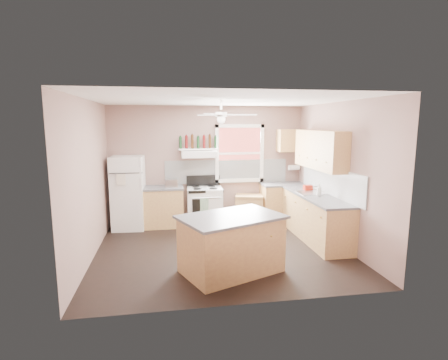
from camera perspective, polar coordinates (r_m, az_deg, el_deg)
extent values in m
plane|color=black|center=(6.57, -0.43, -11.28)|extent=(4.50, 4.50, 0.00)
plane|color=white|center=(6.16, -0.47, 12.95)|extent=(4.50, 4.50, 0.00)
cube|color=#88685E|center=(8.21, -2.69, 2.58)|extent=(4.50, 0.05, 2.70)
cube|color=#88685E|center=(6.95, 18.41, 0.90)|extent=(0.05, 4.00, 2.70)
cube|color=#88685E|center=(6.28, -21.40, -0.11)|extent=(0.05, 4.00, 2.70)
cube|color=white|center=(8.26, 0.45, 1.41)|extent=(2.90, 0.03, 0.55)
cube|color=white|center=(7.22, 16.95, -0.13)|extent=(0.03, 2.60, 0.55)
cube|color=maroon|center=(8.27, 2.52, 4.37)|extent=(1.00, 0.02, 1.20)
cube|color=white|center=(8.24, 2.56, 4.35)|extent=(1.16, 0.07, 1.36)
cube|color=white|center=(7.92, -15.33, -2.02)|extent=(0.72, 0.70, 1.60)
cube|color=#A87546|center=(8.00, -9.94, -4.43)|extent=(0.90, 0.60, 0.86)
cube|color=#4E4E51|center=(7.90, -10.03, -1.26)|extent=(0.92, 0.62, 0.04)
cube|color=silver|center=(7.79, -8.55, -0.56)|extent=(0.29, 0.18, 0.18)
cube|color=white|center=(7.99, -3.15, -4.31)|extent=(0.82, 0.69, 0.86)
cube|color=white|center=(7.89, -4.13, 4.26)|extent=(0.78, 0.50, 0.14)
cube|color=white|center=(8.00, -4.22, 5.05)|extent=(0.90, 0.26, 0.03)
cube|color=#A87546|center=(8.29, 4.16, -4.62)|extent=(0.73, 0.58, 0.64)
cube|color=#A87546|center=(8.45, 9.53, -3.69)|extent=(1.00, 0.60, 0.86)
cube|color=#A87546|center=(7.26, 14.64, -6.01)|extent=(0.60, 2.20, 0.86)
cube|color=#4E4E51|center=(8.36, 9.61, -0.68)|extent=(1.02, 0.62, 0.04)
cube|color=#4E4E51|center=(7.15, 14.72, -2.53)|extent=(0.62, 2.22, 0.04)
cube|color=silver|center=(7.33, 14.08, -2.11)|extent=(0.55, 0.45, 0.03)
cylinder|color=silver|center=(7.38, 15.25, -1.49)|extent=(0.03, 0.03, 0.14)
cube|color=#A87546|center=(7.27, 15.37, 4.80)|extent=(0.33, 1.80, 0.76)
cube|color=#A87546|center=(8.43, 10.80, 6.36)|extent=(0.60, 0.33, 0.52)
cylinder|color=white|center=(8.56, 11.35, 2.01)|extent=(0.26, 0.12, 0.12)
cube|color=#A87546|center=(5.52, 1.19, -10.57)|extent=(1.68, 1.39, 0.86)
cube|color=#4E4E51|center=(5.39, 1.21, -6.06)|extent=(1.79, 1.50, 0.04)
cylinder|color=white|center=(6.15, -0.46, 10.62)|extent=(0.20, 0.20, 0.08)
imported|color=silver|center=(7.04, 15.27, -1.57)|extent=(0.11, 0.11, 0.24)
cube|color=#AC200E|center=(7.65, 13.55, -1.20)|extent=(0.18, 0.12, 0.10)
cylinder|color=#143819|center=(7.96, -7.11, 6.07)|extent=(0.06, 0.06, 0.27)
cylinder|color=#590F0F|center=(7.97, -6.15, 6.16)|extent=(0.06, 0.06, 0.29)
cylinder|color=#3F230F|center=(7.98, -5.19, 6.25)|extent=(0.06, 0.06, 0.31)
cylinder|color=#143819|center=(7.99, -4.23, 6.12)|extent=(0.06, 0.06, 0.27)
cylinder|color=#590F0F|center=(8.00, -3.28, 6.21)|extent=(0.06, 0.06, 0.29)
cylinder|color=#3F230F|center=(8.02, -2.32, 6.30)|extent=(0.06, 0.06, 0.31)
cylinder|color=#143819|center=(8.04, -1.37, 6.16)|extent=(0.06, 0.06, 0.27)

